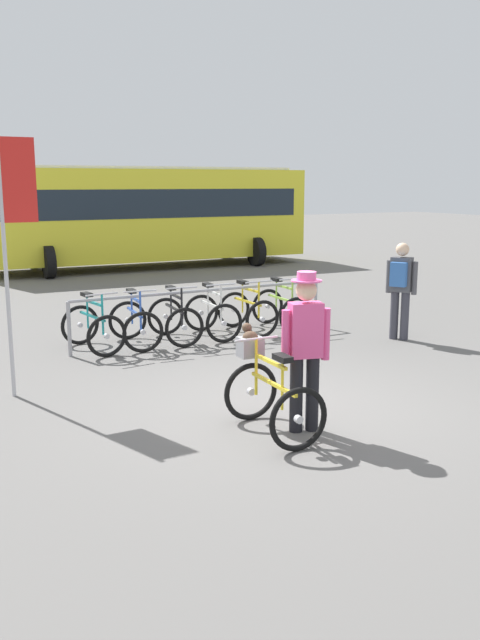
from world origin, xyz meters
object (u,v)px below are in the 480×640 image
Objects in this scene: racked_bike_black at (175,320)px; racked_bike_yellow at (248,312)px; racked_bike_lime at (281,309)px; featured_bicycle at (268,387)px; racked_bike_teal at (93,328)px; racked_bike_blue at (135,324)px; pedestrian_with_backpack at (401,285)px; person_with_featured_bike at (305,345)px; bus_distant at (145,211)px; banner_flag at (14,216)px; racked_bike_white at (212,316)px.

racked_bike_yellow is at bearing -0.83° from racked_bike_black.
racked_bike_lime is 0.93× the size of featured_bicycle.
racked_bike_yellow is 0.70m from racked_bike_lime.
racked_bike_teal is 1.02× the size of racked_bike_black.
featured_bicycle is (-0.16, -4.37, 0.12)m from racked_bike_blue.
racked_bike_blue is at bearing 156.49° from pedestrian_with_backpack.
person_with_featured_bike is at bearing -96.54° from racked_bike_black.
bus_distant reaches higher than racked_bike_yellow.
person_with_featured_bike is at bearing -79.14° from racked_bike_teal.
banner_flag is at bearing 127.54° from featured_bicycle.
racked_bike_teal is at bearing -116.16° from bus_distant.
racked_bike_teal is at bearing 96.99° from featured_bicycle.
featured_bicycle is 4.98m from pedestrian_with_backpack.
racked_bike_white is at bearing 179.17° from racked_bike_lime.
racked_bike_blue is 4.37m from featured_bicycle.
person_with_featured_bike is (-0.52, -4.55, 0.58)m from racked_bike_black.
racked_bike_black and racked_bike_white have the same top height.
racked_bike_white is at bearing 70.24° from featured_bicycle.
racked_bike_white is 1.01× the size of racked_bike_lime.
pedestrian_with_backpack is (4.06, -1.76, 0.57)m from racked_bike_blue.
racked_bike_blue and racked_bike_yellow have the same top height.
racked_bike_teal is at bearing 50.87° from banner_flag.
bus_distant reaches higher than racked_bike_black.
person_with_featured_bike reaches higher than pedestrian_with_backpack.
featured_bicycle is at bearing -124.38° from racked_bike_lime.
racked_bike_blue is (0.70, -0.01, 0.00)m from racked_bike_teal.
racked_bike_white is 4.38m from banner_flag.
featured_bicycle is at bearing 150.45° from person_with_featured_bike.
racked_bike_yellow is at bearing -0.83° from racked_bike_white.
racked_bike_yellow is 0.98× the size of racked_bike_lime.
featured_bicycle reaches higher than racked_bike_white.
person_with_featured_bike is (-1.22, -4.54, 0.58)m from racked_bike_white.
racked_bike_lime is at bearing 126.08° from pedestrian_with_backpack.
featured_bicycle is at bearing -117.54° from racked_bike_yellow.
racked_bike_white is (2.10, -0.03, -0.00)m from racked_bike_teal.
banner_flag is (-4.95, -1.74, 1.86)m from racked_bike_lime.
person_with_featured_bike is (-1.92, -4.53, 0.58)m from racked_bike_yellow.
racked_bike_white is (0.70, -0.01, 0.00)m from racked_bike_black.
racked_bike_yellow is 0.91× the size of featured_bicycle.
racked_bike_black is 3.83m from pedestrian_with_backpack.
racked_bike_teal is 0.37× the size of banner_flag.
featured_bicycle is (-0.86, -4.36, 0.12)m from racked_bike_black.
racked_bike_black is 0.67× the size of person_with_featured_bike.
pedestrian_with_backpack is (3.36, -1.75, 0.57)m from racked_bike_black.
racked_bike_blue and racked_bike_black have the same top height.
racked_bike_lime is (2.10, -0.03, 0.00)m from racked_bike_black.
featured_bicycle reaches higher than racked_bike_lime.
racked_bike_yellow is at bearing 67.02° from person_with_featured_bike.
banner_flag reaches higher than pedestrian_with_backpack.
racked_bike_blue is 3.36m from banner_flag.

